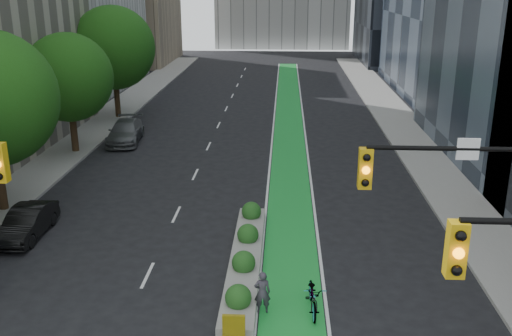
# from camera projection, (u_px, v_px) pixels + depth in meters

# --- Properties ---
(sidewalk_left) EXTENTS (3.60, 90.00, 0.15)m
(sidewalk_left) POSITION_uv_depth(u_px,v_px,m) (80.00, 139.00, 40.29)
(sidewalk_left) COLOR gray
(sidewalk_left) RESTS_ON ground
(sidewalk_right) EXTENTS (3.60, 90.00, 0.15)m
(sidewalk_right) POSITION_uv_depth(u_px,v_px,m) (417.00, 144.00, 39.14)
(sidewalk_right) COLOR gray
(sidewalk_right) RESTS_ON ground
(bike_lane_paint) EXTENTS (2.20, 70.00, 0.01)m
(bike_lane_paint) POSITION_uv_depth(u_px,v_px,m) (289.00, 126.00, 44.33)
(bike_lane_paint) COLOR green
(bike_lane_paint) RESTS_ON ground
(tree_midfar) EXTENTS (5.60, 5.60, 7.76)m
(tree_midfar) POSITION_uv_depth(u_px,v_px,m) (68.00, 78.00, 35.88)
(tree_midfar) COLOR black
(tree_midfar) RESTS_ON ground
(tree_far) EXTENTS (6.60, 6.60, 9.00)m
(tree_far) POSITION_uv_depth(u_px,v_px,m) (113.00, 48.00, 45.14)
(tree_far) COLOR black
(tree_far) RESTS_ON ground
(median_planter) EXTENTS (1.20, 10.26, 1.10)m
(median_planter) POSITION_uv_depth(u_px,v_px,m) (246.00, 256.00, 22.52)
(median_planter) COLOR gray
(median_planter) RESTS_ON ground
(bicycle) EXTENTS (0.83, 2.15, 1.11)m
(bicycle) POSITION_uv_depth(u_px,v_px,m) (313.00, 296.00, 19.34)
(bicycle) COLOR gray
(bicycle) RESTS_ON ground
(cyclist) EXTENTS (0.60, 0.43, 1.53)m
(cyclist) POSITION_uv_depth(u_px,v_px,m) (262.00, 292.00, 19.17)
(cyclist) COLOR #3B3641
(cyclist) RESTS_ON ground
(parked_car_left_mid) EXTENTS (1.43, 4.03, 1.32)m
(parked_car_left_mid) POSITION_uv_depth(u_px,v_px,m) (27.00, 223.00, 24.96)
(parked_car_left_mid) COLOR black
(parked_car_left_mid) RESTS_ON ground
(parked_car_left_far) EXTENTS (2.58, 5.35, 1.50)m
(parked_car_left_far) POSITION_uv_depth(u_px,v_px,m) (125.00, 132.00, 39.67)
(parked_car_left_far) COLOR #505254
(parked_car_left_far) RESTS_ON ground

